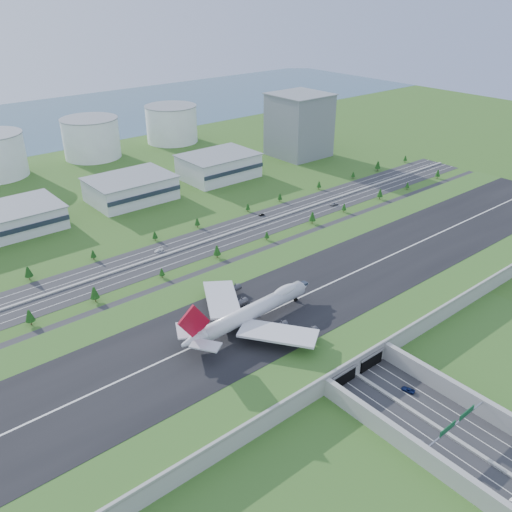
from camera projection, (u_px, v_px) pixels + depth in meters
ground at (276, 323)px, 257.96m from camera, size 1200.00×1200.00×0.00m
airfield_deck at (277, 316)px, 256.03m from camera, size 520.00×100.00×9.20m
underpass_road at (466, 439)px, 188.24m from camera, size 38.80×120.40×8.00m
sign_gantry_near at (457, 424)px, 189.64m from camera, size 38.70×0.70×9.80m
north_expressway at (171, 253)px, 323.07m from camera, size 560.00×36.00×0.12m
tree_row at (172, 248)px, 319.37m from camera, size 497.54×48.72×8.44m
hangar_mid_a at (13, 219)px, 350.72m from camera, size 58.00×42.00×15.00m
hangar_mid_b at (131, 189)px, 398.56m from camera, size 58.00×42.00×17.00m
hangar_mid_c at (219, 166)px, 443.56m from camera, size 58.00×42.00×19.00m
office_tower at (299, 125)px, 492.77m from camera, size 46.00×46.00×55.00m
fuel_tank_c at (91, 138)px, 490.94m from camera, size 50.00×50.00×35.00m
fuel_tank_d at (172, 124)px, 539.23m from camera, size 50.00×50.00×35.00m
boeing_747 at (251, 312)px, 239.62m from camera, size 76.64×72.30×23.68m
car_0 at (422, 443)px, 189.66m from camera, size 2.04×4.95×1.68m
car_2 at (408, 390)px, 214.54m from camera, size 3.90×5.89×1.50m
car_5 at (261, 215)px, 374.58m from camera, size 4.33×2.89×1.35m
car_6 at (334, 204)px, 391.79m from camera, size 6.43×3.68×1.69m
car_7 at (159, 250)px, 324.89m from camera, size 5.53×2.39×1.59m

